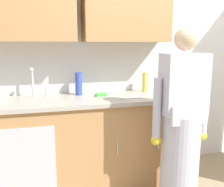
# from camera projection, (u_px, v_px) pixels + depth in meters

# --- Properties ---
(kitchen_wall_with_uppers) EXTENTS (4.80, 0.44, 2.70)m
(kitchen_wall_with_uppers) POSITION_uv_depth(u_px,v_px,m) (114.00, 44.00, 2.84)
(kitchen_wall_with_uppers) COLOR silver
(kitchen_wall_with_uppers) RESTS_ON ground
(counter_cabinet) EXTENTS (1.90, 0.62, 0.90)m
(counter_cabinet) POSITION_uv_depth(u_px,v_px,m) (83.00, 143.00, 2.65)
(counter_cabinet) COLOR #B27F4C
(counter_cabinet) RESTS_ON ground
(countertop) EXTENTS (1.96, 0.66, 0.04)m
(countertop) POSITION_uv_depth(u_px,v_px,m) (83.00, 100.00, 2.56)
(countertop) COLOR #A8A093
(countertop) RESTS_ON counter_cabinet
(sink) EXTENTS (0.50, 0.36, 0.35)m
(sink) POSITION_uv_depth(u_px,v_px,m) (37.00, 101.00, 2.46)
(sink) COLOR #B7BABF
(sink) RESTS_ON counter_cabinet
(person_at_sink) EXTENTS (0.55, 0.34, 1.62)m
(person_at_sink) POSITION_uv_depth(u_px,v_px,m) (181.00, 134.00, 2.23)
(person_at_sink) COLOR white
(person_at_sink) RESTS_ON ground
(bottle_soap) EXTENTS (0.08, 0.08, 0.24)m
(bottle_soap) POSITION_uv_depth(u_px,v_px,m) (79.00, 84.00, 2.69)
(bottle_soap) COLOR #334CB2
(bottle_soap) RESTS_ON countertop
(bottle_cleaner_spray) EXTENTS (0.06, 0.06, 0.22)m
(bottle_cleaner_spray) POSITION_uv_depth(u_px,v_px,m) (145.00, 82.00, 2.87)
(bottle_cleaner_spray) COLOR #D8D14C
(bottle_cleaner_spray) RESTS_ON countertop
(knife_on_counter) EXTENTS (0.24, 0.04, 0.01)m
(knife_on_counter) POSITION_uv_depth(u_px,v_px,m) (131.00, 98.00, 2.53)
(knife_on_counter) COLOR silver
(knife_on_counter) RESTS_ON countertop
(sponge) EXTENTS (0.11, 0.07, 0.03)m
(sponge) POSITION_uv_depth(u_px,v_px,m) (101.00, 95.00, 2.65)
(sponge) COLOR #4CBF4C
(sponge) RESTS_ON countertop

